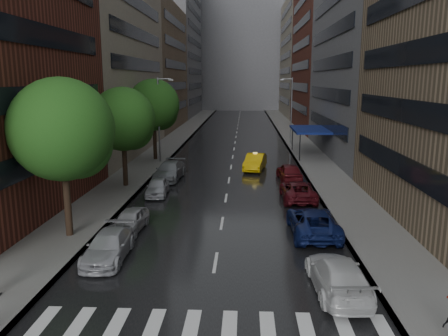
% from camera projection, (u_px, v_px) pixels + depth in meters
% --- Properties ---
extents(ground, '(220.00, 220.00, 0.00)m').
position_uv_depth(ground, '(209.00, 303.00, 17.72)').
color(ground, gray).
rests_on(ground, ground).
extents(road, '(14.00, 140.00, 0.01)m').
position_uv_depth(road, '(236.00, 139.00, 66.66)').
color(road, black).
rests_on(road, ground).
extents(sidewalk_left, '(4.00, 140.00, 0.15)m').
position_uv_depth(sidewalk_left, '(177.00, 138.00, 67.07)').
color(sidewalk_left, gray).
rests_on(sidewalk_left, ground).
extents(sidewalk_right, '(4.00, 140.00, 0.15)m').
position_uv_depth(sidewalk_right, '(295.00, 139.00, 66.22)').
color(sidewalk_right, gray).
rests_on(sidewalk_right, ground).
extents(crosswalk, '(13.15, 2.80, 0.01)m').
position_uv_depth(crosswalk, '(210.00, 330.00, 15.75)').
color(crosswalk, silver).
rests_on(crosswalk, ground).
extents(buildings_left, '(8.00, 108.00, 38.00)m').
position_uv_depth(buildings_left, '(148.00, 36.00, 72.78)').
color(buildings_left, maroon).
rests_on(buildings_left, ground).
extents(buildings_right, '(8.05, 109.10, 36.00)m').
position_uv_depth(buildings_right, '(331.00, 40.00, 69.51)').
color(buildings_right, '#937A5B').
rests_on(buildings_right, ground).
extents(building_far, '(40.00, 14.00, 32.00)m').
position_uv_depth(building_far, '(241.00, 55.00, 130.02)').
color(building_far, slate).
rests_on(building_far, ground).
extents(tree_near, '(5.69, 5.69, 9.07)m').
position_uv_depth(tree_near, '(62.00, 130.00, 23.84)').
color(tree_near, '#382619').
rests_on(tree_near, ground).
extents(tree_mid, '(5.23, 5.23, 8.34)m').
position_uv_depth(tree_mid, '(123.00, 119.00, 35.67)').
color(tree_mid, '#382619').
rests_on(tree_mid, ground).
extents(tree_far, '(5.64, 5.64, 9.00)m').
position_uv_depth(tree_far, '(154.00, 105.00, 47.66)').
color(tree_far, '#382619').
rests_on(tree_far, ground).
extents(taxi, '(2.57, 5.15, 1.62)m').
position_uv_depth(taxi, '(255.00, 162.00, 43.58)').
color(taxi, '#DEAE0B').
rests_on(taxi, ground).
extents(parked_cars_left, '(2.58, 23.11, 1.57)m').
position_uv_depth(parked_cars_left, '(151.00, 194.00, 31.74)').
color(parked_cars_left, '#A5A4AA').
rests_on(parked_cars_left, ground).
extents(parked_cars_right, '(2.71, 26.06, 1.58)m').
position_uv_depth(parked_cars_right, '(306.00, 208.00, 28.24)').
color(parked_cars_right, silver).
rests_on(parked_cars_right, ground).
extents(street_lamp_left, '(1.74, 0.22, 9.00)m').
position_uv_depth(street_lamp_left, '(160.00, 118.00, 46.47)').
color(street_lamp_left, gray).
rests_on(street_lamp_left, sidewalk_left).
extents(street_lamp_right, '(1.74, 0.22, 9.00)m').
position_uv_depth(street_lamp_right, '(291.00, 109.00, 60.43)').
color(street_lamp_right, gray).
rests_on(street_lamp_right, sidewalk_right).
extents(awning, '(4.00, 8.00, 3.12)m').
position_uv_depth(awning, '(310.00, 130.00, 50.93)').
color(awning, navy).
rests_on(awning, sidewalk_right).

